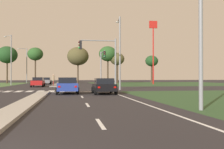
# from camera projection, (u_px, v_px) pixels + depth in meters

# --- Properties ---
(ground_plane) EXTENTS (200.00, 200.00, 0.00)m
(ground_plane) POSITION_uv_depth(u_px,v_px,m) (50.00, 89.00, 34.12)
(ground_plane) COLOR #282628
(grass_verge_far_right) EXTENTS (35.00, 35.00, 0.01)m
(grass_verge_far_right) POSITION_uv_depth(u_px,v_px,m) (166.00, 84.00, 62.49)
(grass_verge_far_right) COLOR #2D4C28
(grass_verge_far_right) RESTS_ON ground
(median_island_near) EXTENTS (1.20, 22.00, 0.14)m
(median_island_near) POSITION_uv_depth(u_px,v_px,m) (27.00, 102.00, 15.38)
(median_island_near) COLOR #ADA89E
(median_island_near) RESTS_ON ground
(median_island_far) EXTENTS (1.20, 36.00, 0.14)m
(median_island_far) POSITION_uv_depth(u_px,v_px,m) (58.00, 84.00, 58.78)
(median_island_far) COLOR gray
(median_island_far) RESTS_ON ground
(lane_dash_near) EXTENTS (0.14, 2.00, 0.01)m
(lane_dash_near) POSITION_uv_depth(u_px,v_px,m) (100.00, 124.00, 8.73)
(lane_dash_near) COLOR silver
(lane_dash_near) RESTS_ON ground
(lane_dash_second) EXTENTS (0.14, 2.00, 0.01)m
(lane_dash_second) POSITION_uv_depth(u_px,v_px,m) (88.00, 105.00, 14.64)
(lane_dash_second) COLOR silver
(lane_dash_second) RESTS_ON ground
(lane_dash_third) EXTENTS (0.14, 2.00, 0.01)m
(lane_dash_third) POSITION_uv_depth(u_px,v_px,m) (82.00, 97.00, 20.56)
(lane_dash_third) COLOR silver
(lane_dash_third) RESTS_ON ground
(edge_line_right) EXTENTS (0.14, 24.00, 0.01)m
(edge_line_right) POSITION_uv_depth(u_px,v_px,m) (135.00, 100.00, 17.50)
(edge_line_right) COLOR silver
(edge_line_right) RESTS_ON ground
(stop_bar_near) EXTENTS (6.40, 0.50, 0.01)m
(stop_bar_near) POSITION_uv_depth(u_px,v_px,m) (81.00, 92.00, 27.84)
(stop_bar_near) COLOR silver
(stop_bar_near) RESTS_ON ground
(crosswalk_bar_third) EXTENTS (0.70, 2.80, 0.01)m
(crosswalk_bar_third) POSITION_uv_depth(u_px,v_px,m) (8.00, 91.00, 28.31)
(crosswalk_bar_third) COLOR silver
(crosswalk_bar_third) RESTS_ON ground
(crosswalk_bar_fourth) EXTENTS (0.70, 2.80, 0.01)m
(crosswalk_bar_fourth) POSITION_uv_depth(u_px,v_px,m) (19.00, 91.00, 28.50)
(crosswalk_bar_fourth) COLOR silver
(crosswalk_bar_fourth) RESTS_ON ground
(crosswalk_bar_fifth) EXTENTS (0.70, 2.80, 0.01)m
(crosswalk_bar_fifth) POSITION_uv_depth(u_px,v_px,m) (30.00, 91.00, 28.69)
(crosswalk_bar_fifth) COLOR silver
(crosswalk_bar_fifth) RESTS_ON ground
(crosswalk_bar_sixth) EXTENTS (0.70, 2.80, 0.01)m
(crosswalk_bar_sixth) POSITION_uv_depth(u_px,v_px,m) (40.00, 91.00, 28.88)
(crosswalk_bar_sixth) COLOR silver
(crosswalk_bar_sixth) RESTS_ON ground
(crosswalk_bar_seventh) EXTENTS (0.70, 2.80, 0.01)m
(crosswalk_bar_seventh) POSITION_uv_depth(u_px,v_px,m) (51.00, 91.00, 29.07)
(crosswalk_bar_seventh) COLOR silver
(crosswalk_bar_seventh) RESTS_ON ground
(crosswalk_bar_eighth) EXTENTS (0.70, 2.80, 0.01)m
(crosswalk_bar_eighth) POSITION_uv_depth(u_px,v_px,m) (62.00, 91.00, 29.26)
(crosswalk_bar_eighth) COLOR silver
(crosswalk_bar_eighth) RESTS_ON ground
(car_blue_near) EXTENTS (2.08, 4.42, 1.54)m
(car_blue_near) POSITION_uv_depth(u_px,v_px,m) (68.00, 85.00, 24.71)
(car_blue_near) COLOR navy
(car_blue_near) RESTS_ON ground
(car_red_second) EXTENTS (1.97, 4.61, 1.54)m
(car_red_second) POSITION_uv_depth(u_px,v_px,m) (38.00, 82.00, 41.92)
(car_red_second) COLOR #A31919
(car_red_second) RESTS_ON ground
(car_black_third) EXTENTS (2.04, 4.18, 1.47)m
(car_black_third) POSITION_uv_depth(u_px,v_px,m) (104.00, 86.00, 24.25)
(car_black_third) COLOR black
(car_black_third) RESTS_ON ground
(car_grey_fourth) EXTENTS (2.01, 4.59, 1.49)m
(car_grey_fourth) POSITION_uv_depth(u_px,v_px,m) (46.00, 81.00, 57.25)
(car_grey_fourth) COLOR slate
(car_grey_fourth) RESTS_ON ground
(traffic_signal_near_right) EXTENTS (4.22, 0.32, 5.86)m
(traffic_signal_near_right) POSITION_uv_depth(u_px,v_px,m) (103.00, 55.00, 28.66)
(traffic_signal_near_right) COLOR gray
(traffic_signal_near_right) RESTS_ON ground
(traffic_signal_far_right) EXTENTS (0.32, 4.55, 5.68)m
(traffic_signal_far_right) POSITION_uv_depth(u_px,v_px,m) (102.00, 62.00, 40.32)
(traffic_signal_far_right) COLOR gray
(traffic_signal_far_right) RESTS_ON ground
(street_lamp_near) EXTENTS (2.09, 0.41, 8.55)m
(street_lamp_near) POSITION_uv_depth(u_px,v_px,m) (204.00, 10.00, 12.39)
(street_lamp_near) COLOR gray
(street_lamp_near) RESTS_ON ground
(street_lamp_second) EXTENTS (0.56, 2.51, 9.02)m
(street_lamp_second) POSITION_uv_depth(u_px,v_px,m) (120.00, 49.00, 32.04)
(street_lamp_second) COLOR gray
(street_lamp_second) RESTS_ON ground
(street_lamp_third) EXTENTS (1.83, 1.61, 9.85)m
(street_lamp_third) POSITION_uv_depth(u_px,v_px,m) (11.00, 57.00, 50.76)
(street_lamp_third) COLOR gray
(street_lamp_third) RESTS_ON ground
(street_lamp_fourth) EXTENTS (2.38, 0.87, 9.26)m
(street_lamp_fourth) POSITION_uv_depth(u_px,v_px,m) (26.00, 64.00, 69.38)
(street_lamp_fourth) COLOR gray
(street_lamp_fourth) RESTS_ON ground
(pedestrian_at_median) EXTENTS (0.34, 0.34, 1.90)m
(pedestrian_at_median) POSITION_uv_depth(u_px,v_px,m) (53.00, 79.00, 43.48)
(pedestrian_at_median) COLOR maroon
(pedestrian_at_median) RESTS_ON median_island_far
(fastfood_pole_sign) EXTENTS (1.80, 0.40, 14.02)m
(fastfood_pole_sign) POSITION_uv_depth(u_px,v_px,m) (153.00, 39.00, 57.38)
(fastfood_pole_sign) COLOR red
(fastfood_pole_sign) RESTS_ON ground
(treeline_second) EXTENTS (4.96, 4.96, 9.22)m
(treeline_second) POSITION_uv_depth(u_px,v_px,m) (7.00, 55.00, 64.37)
(treeline_second) COLOR #423323
(treeline_second) RESTS_ON ground
(treeline_third) EXTENTS (3.84, 3.84, 9.03)m
(treeline_third) POSITION_uv_depth(u_px,v_px,m) (35.00, 54.00, 65.38)
(treeline_third) COLOR #423323
(treeline_third) RESTS_ON ground
(treeline_fourth) EXTENTS (5.42, 5.42, 9.16)m
(treeline_fourth) POSITION_uv_depth(u_px,v_px,m) (78.00, 56.00, 65.55)
(treeline_fourth) COLOR #423323
(treeline_fourth) RESTS_ON ground
(treeline_fifth) EXTENTS (4.55, 4.55, 9.54)m
(treeline_fifth) POSITION_uv_depth(u_px,v_px,m) (108.00, 54.00, 66.92)
(treeline_fifth) COLOR #423323
(treeline_fifth) RESTS_ON ground
(treeline_sixth) EXTENTS (3.73, 3.73, 7.86)m
(treeline_sixth) POSITION_uv_depth(u_px,v_px,m) (117.00, 59.00, 67.06)
(treeline_sixth) COLOR #423323
(treeline_sixth) RESTS_ON ground
(treeline_seventh) EXTENTS (3.45, 3.45, 7.40)m
(treeline_seventh) POSITION_uv_depth(u_px,v_px,m) (152.00, 61.00, 70.02)
(treeline_seventh) COLOR #423323
(treeline_seventh) RESTS_ON ground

